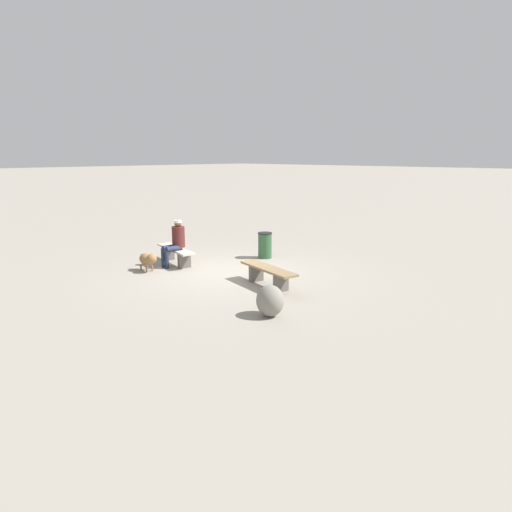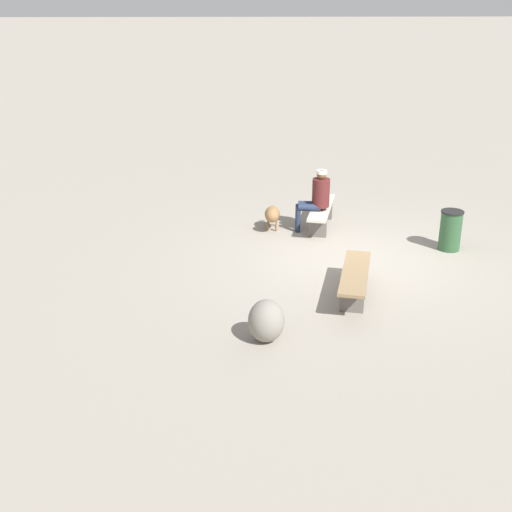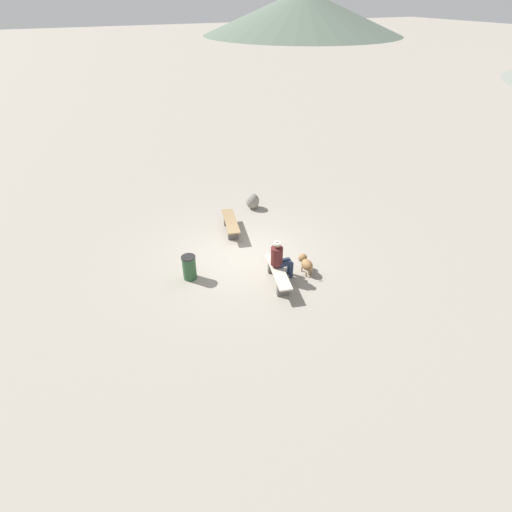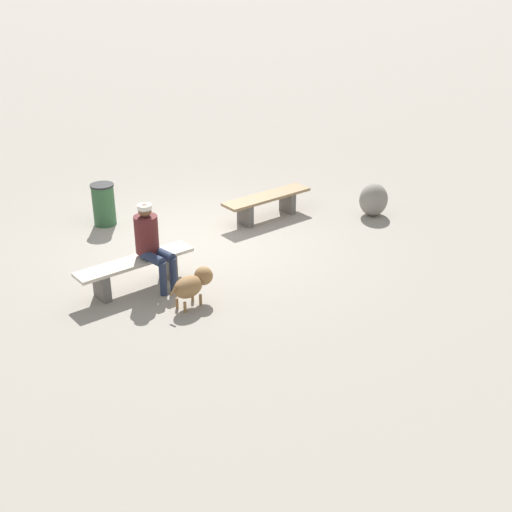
% 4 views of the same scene
% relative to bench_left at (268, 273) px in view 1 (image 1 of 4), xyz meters
% --- Properties ---
extents(ground, '(210.00, 210.00, 0.06)m').
position_rel_bench_left_xyz_m(ground, '(1.62, -0.27, -0.36)').
color(ground, gray).
extents(bench_left, '(1.89, 0.84, 0.46)m').
position_rel_bench_left_xyz_m(bench_left, '(0.00, 0.00, 0.00)').
color(bench_left, '#605B56').
rests_on(bench_left, ground).
extents(bench_right, '(1.92, 0.81, 0.46)m').
position_rel_bench_left_xyz_m(bench_right, '(3.46, 0.13, -0.01)').
color(bench_right, '#605B56').
rests_on(bench_right, ground).
extents(seated_person, '(0.40, 0.70, 1.31)m').
position_rel_bench_left_xyz_m(seated_person, '(3.25, 0.27, 0.43)').
color(seated_person, '#511E1E').
rests_on(seated_person, ground).
extents(dog, '(0.78, 0.35, 0.52)m').
position_rel_bench_left_xyz_m(dog, '(3.31, 1.17, 0.01)').
color(dog, olive).
rests_on(dog, ground).
extents(trash_bin, '(0.44, 0.44, 0.78)m').
position_rel_bench_left_xyz_m(trash_bin, '(2.10, -2.21, 0.06)').
color(trash_bin, '#2D5633').
rests_on(trash_bin, ground).
extents(boulder, '(0.65, 0.61, 0.63)m').
position_rel_bench_left_xyz_m(boulder, '(-1.40, 1.51, -0.02)').
color(boulder, gray).
rests_on(boulder, ground).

